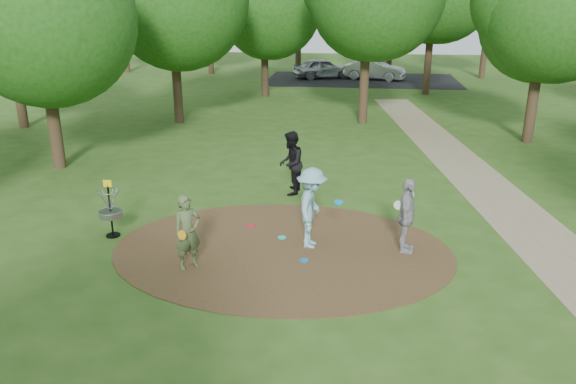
# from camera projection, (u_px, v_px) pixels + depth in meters

# --- Properties ---
(ground) EXTENTS (100.00, 100.00, 0.00)m
(ground) POSITION_uv_depth(u_px,v_px,m) (282.00, 250.00, 13.87)
(ground) COLOR #2D5119
(ground) RESTS_ON ground
(dirt_clearing) EXTENTS (8.40, 8.40, 0.02)m
(dirt_clearing) POSITION_uv_depth(u_px,v_px,m) (282.00, 249.00, 13.87)
(dirt_clearing) COLOR #47301C
(dirt_clearing) RESTS_ON ground
(footpath) EXTENTS (7.55, 39.89, 0.01)m
(footpath) POSITION_uv_depth(u_px,v_px,m) (533.00, 231.00, 14.99)
(footpath) COLOR #8C7A5B
(footpath) RESTS_ON ground
(parking_lot) EXTENTS (14.00, 8.00, 0.01)m
(parking_lot) POSITION_uv_depth(u_px,v_px,m) (362.00, 80.00, 41.73)
(parking_lot) COLOR black
(parking_lot) RESTS_ON ground
(player_observer_with_disc) EXTENTS (0.76, 0.75, 1.76)m
(player_observer_with_disc) POSITION_uv_depth(u_px,v_px,m) (188.00, 232.00, 12.69)
(player_observer_with_disc) COLOR #4C5E36
(player_observer_with_disc) RESTS_ON ground
(player_throwing_with_disc) EXTENTS (1.22, 1.38, 2.04)m
(player_throwing_with_disc) POSITION_uv_depth(u_px,v_px,m) (312.00, 208.00, 13.76)
(player_throwing_with_disc) COLOR #7DB3BB
(player_throwing_with_disc) RESTS_ON ground
(player_walking_with_disc) EXTENTS (0.80, 1.00, 2.00)m
(player_walking_with_disc) POSITION_uv_depth(u_px,v_px,m) (291.00, 163.00, 17.49)
(player_walking_with_disc) COLOR black
(player_walking_with_disc) RESTS_ON ground
(player_waiting_with_disc) EXTENTS (0.63, 1.15, 1.87)m
(player_waiting_with_disc) POSITION_uv_depth(u_px,v_px,m) (407.00, 216.00, 13.48)
(player_waiting_with_disc) COLOR #9B9B9E
(player_waiting_with_disc) RESTS_ON ground
(disc_ground_cyan) EXTENTS (0.22, 0.22, 0.02)m
(disc_ground_cyan) POSITION_uv_depth(u_px,v_px,m) (282.00, 237.00, 14.51)
(disc_ground_cyan) COLOR #1AD2D1
(disc_ground_cyan) RESTS_ON dirt_clearing
(disc_ground_blue) EXTENTS (0.22, 0.22, 0.02)m
(disc_ground_blue) POSITION_uv_depth(u_px,v_px,m) (304.00, 260.00, 13.26)
(disc_ground_blue) COLOR blue
(disc_ground_blue) RESTS_ON dirt_clearing
(disc_ground_red) EXTENTS (0.22, 0.22, 0.02)m
(disc_ground_red) POSITION_uv_depth(u_px,v_px,m) (251.00, 226.00, 15.26)
(disc_ground_red) COLOR red
(disc_ground_red) RESTS_ON dirt_clearing
(car_left) EXTENTS (4.74, 3.22, 1.50)m
(car_left) POSITION_uv_depth(u_px,v_px,m) (323.00, 68.00, 42.23)
(car_left) COLOR #AAACB2
(car_left) RESTS_ON ground
(car_right) EXTENTS (4.70, 2.66, 1.47)m
(car_right) POSITION_uv_depth(u_px,v_px,m) (375.00, 70.00, 41.53)
(car_right) COLOR #AAACB2
(car_right) RESTS_ON ground
(disc_golf_basket) EXTENTS (0.63, 0.63, 1.54)m
(disc_golf_basket) POSITION_uv_depth(u_px,v_px,m) (110.00, 205.00, 14.38)
(disc_golf_basket) COLOR black
(disc_golf_basket) RESTS_ON ground
(tree_ring) EXTENTS (37.07, 46.11, 9.40)m
(tree_ring) POSITION_uv_depth(u_px,v_px,m) (330.00, 13.00, 20.93)
(tree_ring) COLOR #332316
(tree_ring) RESTS_ON ground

